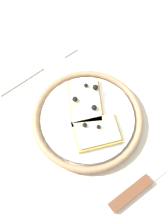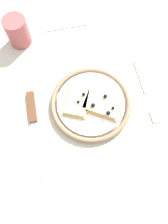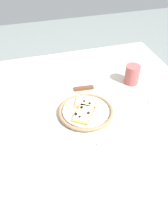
{
  "view_description": "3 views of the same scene",
  "coord_description": "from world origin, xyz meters",
  "px_view_note": "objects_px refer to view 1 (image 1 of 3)",
  "views": [
    {
      "loc": [
        0.21,
        -0.12,
        1.27
      ],
      "look_at": [
        0.03,
        0.04,
        0.76
      ],
      "focal_mm": 46.43,
      "sensor_mm": 36.0,
      "label": 1
    },
    {
      "loc": [
        0.12,
        0.26,
        1.31
      ],
      "look_at": [
        0.06,
        0.06,
        0.75
      ],
      "focal_mm": 36.01,
      "sensor_mm": 36.0,
      "label": 2
    },
    {
      "loc": [
        -0.61,
        0.23,
        1.36
      ],
      "look_at": [
        0.03,
        0.05,
        0.75
      ],
      "focal_mm": 36.75,
      "sensor_mm": 36.0,
      "label": 3
    }
  ],
  "objects_px": {
    "dining_table": "(64,132)",
    "knife": "(143,183)",
    "fork": "(39,69)",
    "plate": "(88,119)",
    "pizza_slice_far": "(85,102)",
    "pizza_slice_near": "(97,132)"
  },
  "relations": [
    {
      "from": "dining_table",
      "to": "knife",
      "type": "bearing_deg",
      "value": 8.73
    },
    {
      "from": "dining_table",
      "to": "fork",
      "type": "xyz_separation_m",
      "value": [
        -0.12,
        0.04,
        0.08
      ]
    },
    {
      "from": "dining_table",
      "to": "knife",
      "type": "distance_m",
      "value": 0.22
    },
    {
      "from": "plate",
      "to": "fork",
      "type": "xyz_separation_m",
      "value": [
        -0.16,
        0.0,
        -0.01
      ]
    },
    {
      "from": "plate",
      "to": "knife",
      "type": "bearing_deg",
      "value": -2.16
    },
    {
      "from": "pizza_slice_far",
      "to": "pizza_slice_near",
      "type": "bearing_deg",
      "value": -22.82
    },
    {
      "from": "plate",
      "to": "pizza_slice_near",
      "type": "bearing_deg",
      "value": -14.58
    },
    {
      "from": "pizza_slice_far",
      "to": "knife",
      "type": "distance_m",
      "value": 0.19
    },
    {
      "from": "pizza_slice_near",
      "to": "fork",
      "type": "xyz_separation_m",
      "value": [
        -0.2,
        0.01,
        -0.02
      ]
    },
    {
      "from": "dining_table",
      "to": "knife",
      "type": "height_order",
      "value": "knife"
    },
    {
      "from": "dining_table",
      "to": "fork",
      "type": "distance_m",
      "value": 0.15
    },
    {
      "from": "fork",
      "to": "pizza_slice_far",
      "type": "bearing_deg",
      "value": 6.21
    },
    {
      "from": "fork",
      "to": "plate",
      "type": "bearing_deg",
      "value": -0.55
    },
    {
      "from": "knife",
      "to": "fork",
      "type": "height_order",
      "value": "knife"
    },
    {
      "from": "dining_table",
      "to": "pizza_slice_far",
      "type": "xyz_separation_m",
      "value": [
        0.01,
        0.05,
        0.1
      ]
    },
    {
      "from": "pizza_slice_near",
      "to": "fork",
      "type": "distance_m",
      "value": 0.2
    },
    {
      "from": "pizza_slice_far",
      "to": "fork",
      "type": "bearing_deg",
      "value": -173.79
    },
    {
      "from": "pizza_slice_near",
      "to": "pizza_slice_far",
      "type": "bearing_deg",
      "value": 157.18
    },
    {
      "from": "pizza_slice_near",
      "to": "dining_table",
      "type": "bearing_deg",
      "value": -160.0
    },
    {
      "from": "knife",
      "to": "fork",
      "type": "bearing_deg",
      "value": 178.65
    },
    {
      "from": "plate",
      "to": "dining_table",
      "type": "bearing_deg",
      "value": -136.39
    },
    {
      "from": "dining_table",
      "to": "knife",
      "type": "xyz_separation_m",
      "value": [
        0.2,
        0.03,
        0.08
      ]
    }
  ]
}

